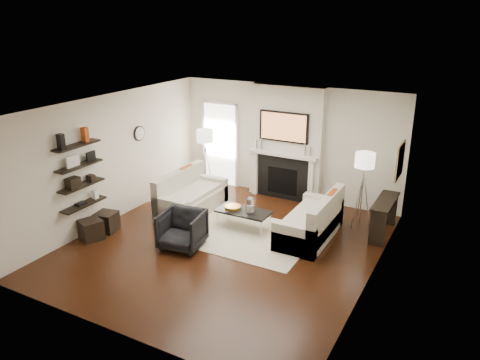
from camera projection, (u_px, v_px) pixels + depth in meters
The scene contains 71 objects.
room_envelope at pixel (225, 179), 8.60m from camera, with size 6.00×6.00×6.00m.
chimney_breast at pixel (286, 143), 10.98m from camera, with size 1.80×0.25×2.70m, color silver.
fireplace_surround at pixel (283, 178), 11.15m from camera, with size 1.30×0.02×1.04m, color black.
firebox at pixel (282, 181), 11.17m from camera, with size 0.75×0.02×0.65m, color black.
mantel_pilaster_l at pixel (255, 173), 11.44m from camera, with size 0.12×0.08×1.10m, color white.
mantel_pilaster_r at pixel (311, 182), 10.79m from camera, with size 0.12×0.08×1.10m, color white.
mantel_shelf at pixel (282, 155), 10.91m from camera, with size 1.70×0.18×0.07m, color white.
tv_body at pixel (284, 127), 10.71m from camera, with size 1.20×0.06×0.70m, color black.
tv_screen at pixel (283, 127), 10.68m from camera, with size 1.10×0.01×0.62m, color #BF723F.
candlestick_l_tall at pixel (262, 144), 11.10m from camera, with size 0.04×0.04×0.30m, color silver.
candlestick_l_short at pixel (257, 144), 11.17m from camera, with size 0.04×0.04×0.24m, color silver.
candlestick_r_tall at pixel (305, 150), 10.61m from camera, with size 0.04×0.04×0.30m, color silver.
candlestick_r_short at pixel (311, 152), 10.56m from camera, with size 0.04×0.04×0.24m, color silver.
hallway_panel at pixel (221, 145), 12.00m from camera, with size 0.90×0.02×2.10m, color white.
door_trim_l at pixel (204, 142), 12.20m from camera, with size 0.06×0.06×2.16m, color white.
door_trim_r at pixel (237, 147), 11.77m from camera, with size 0.06×0.06×2.16m, color white.
door_trim_top at pixel (220, 103), 11.62m from camera, with size 1.02×0.06×0.06m, color white.
rug at pixel (246, 235), 9.45m from camera, with size 2.60×2.00×0.01m, color beige.
loveseat_left_base at pixel (192, 203), 10.49m from camera, with size 0.85×1.80×0.42m, color beige.
loveseat_left_back at pixel (179, 188), 10.54m from camera, with size 0.18×1.80×0.80m, color beige.
loveseat_left_arm_n at pixel (170, 212), 9.79m from camera, with size 0.85×0.18×0.60m, color beige.
loveseat_left_arm_s at pixel (211, 188), 11.13m from camera, with size 0.85×0.18×0.60m, color beige.
loveseat_left_cushion at pixel (193, 193), 10.38m from camera, with size 0.63×1.44×0.10m, color beige.
pillow_left_orange at pixel (186, 175), 10.72m from camera, with size 0.10×0.42×0.42m, color #993B12.
pillow_left_charcoal at pixel (171, 184), 10.22m from camera, with size 0.10×0.40×0.40m, color black.
loveseat_right_base at pixel (309, 228), 9.30m from camera, with size 0.85×1.80×0.42m, color beige.
loveseat_right_back at pixel (326, 217), 9.04m from camera, with size 0.18×1.80×0.80m, color beige.
loveseat_right_arm_n at pixel (294, 240), 8.60m from camera, with size 0.85×0.18×0.60m, color beige.
loveseat_right_arm_s at pixel (323, 209), 9.94m from camera, with size 0.85×0.18×0.60m, color beige.
loveseat_right_cushion at pixel (307, 215), 9.23m from camera, with size 0.63×1.44×0.10m, color beige.
pillow_right_orange at pixel (332, 202), 9.22m from camera, with size 0.10×0.42×0.42m, color #993B12.
pillow_right_charcoal at pixel (322, 213), 8.73m from camera, with size 0.10×0.40×0.40m, color black.
coffee_table at pixel (244, 211), 9.59m from camera, with size 1.10×0.55×0.04m, color black.
coffee_leg_nw at pixel (217, 220), 9.70m from camera, with size 0.02×0.02×0.38m, color silver.
coffee_leg_ne at pixel (261, 230), 9.25m from camera, with size 0.02×0.02×0.38m, color silver.
coffee_leg_sw at pixel (228, 212), 10.07m from camera, with size 0.02×0.02×0.38m, color silver.
coffee_leg_se at pixel (270, 222), 9.62m from camera, with size 0.02×0.02×0.38m, color silver.
hurricane_glass at pixel (250, 206), 9.47m from camera, with size 0.18×0.18×0.31m, color white.
hurricane_candle at pixel (250, 208), 9.49m from camera, with size 0.10×0.10×0.15m, color white.
copper_bowl at pixel (233, 207), 9.69m from camera, with size 0.34×0.34×0.06m, color #BE7C1F.
armchair at pixel (182, 228), 8.85m from camera, with size 0.77×0.72×0.79m, color black.
lamp_left_post at pixel (206, 169), 11.54m from camera, with size 0.02×0.02×1.20m, color silver.
lamp_left_shade at pixel (205, 136), 11.26m from camera, with size 0.40×0.40×0.30m, color white.
lamp_left_leg_a at pixel (210, 170), 11.49m from camera, with size 0.02×0.02×1.25m, color silver.
lamp_left_leg_b at pixel (206, 168), 11.65m from camera, with size 0.02×0.02×1.25m, color silver.
lamp_left_leg_c at pixel (202, 170), 11.49m from camera, with size 0.02×0.02×1.25m, color silver.
lamp_right_post at pixel (361, 199), 9.68m from camera, with size 0.02×0.02×1.20m, color silver.
lamp_right_shade at pixel (365, 160), 9.39m from camera, with size 0.40×0.40×0.30m, color white.
lamp_right_leg_a at pixel (367, 200), 9.63m from camera, with size 0.02×0.02×1.25m, color silver.
lamp_right_leg_b at pixel (360, 197), 9.78m from camera, with size 0.02×0.02×1.25m, color silver.
lamp_right_leg_c at pixel (358, 200), 9.63m from camera, with size 0.02×0.02×1.25m, color silver.
console_top at pixel (386, 201), 9.24m from camera, with size 0.35×1.20×0.04m, color black.
console_leg_n at pixel (377, 229), 8.91m from camera, with size 0.30×0.04×0.71m, color black.
console_leg_s at pixel (389, 209), 9.82m from camera, with size 0.30×0.04×0.71m, color black.
wall_art at pixel (400, 161), 9.01m from camera, with size 0.03×0.70×0.70m, color #9A804D.
shelf_bottom at pixel (84, 204), 9.16m from camera, with size 0.25×1.00×0.04m, color black.
shelf_lower at pixel (82, 185), 9.03m from camera, with size 0.25×1.00×0.04m, color black.
shelf_upper at pixel (79, 166), 8.89m from camera, with size 0.25×1.00×0.04m, color black.
shelf_top at pixel (77, 145), 8.76m from camera, with size 0.25×1.00×0.04m, color black.
decor_magfile_a at pixel (61, 141), 8.42m from camera, with size 0.12×0.10×0.28m, color black.
decor_magfile_b at pixel (85, 134), 8.90m from camera, with size 0.12×0.10×0.28m, color #993B12.
decor_frame_a at pixel (73, 161), 8.74m from camera, with size 0.04×0.30×0.22m, color white.
decor_frame_b at pixel (91, 156), 9.12m from camera, with size 0.04×0.22×0.18m, color black.
decor_wine_rack at pixel (73, 183), 8.82m from camera, with size 0.18×0.25×0.20m, color black.
decor_box_small at pixel (91, 178), 9.21m from camera, with size 0.15×0.12×0.12m, color black.
decor_books at pixel (81, 204), 9.08m from camera, with size 0.14×0.20×0.05m, color black.
decor_box_tall at pixel (95, 194), 9.39m from camera, with size 0.10×0.10×0.18m, color white.
clock_rim at pixel (139, 133), 10.45m from camera, with size 0.34×0.34×0.04m, color black.
clock_face at pixel (140, 133), 10.44m from camera, with size 0.29×0.29×0.01m, color white.
ottoman_near at pixel (107, 222), 9.60m from camera, with size 0.40×0.40×0.40m, color black.
ottoman_far at pixel (91, 230), 9.24m from camera, with size 0.40×0.40×0.40m, color black.
Camera 1 is at (4.10, -6.99, 4.24)m, focal length 35.00 mm.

